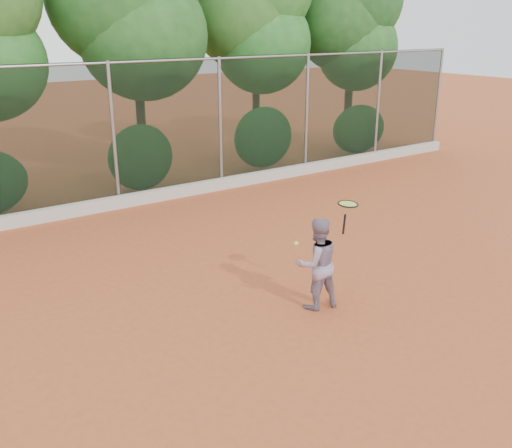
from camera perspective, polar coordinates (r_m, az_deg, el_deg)
ground at (r=8.99m, az=3.69°, el=-9.30°), size 80.00×80.00×0.00m
concrete_curb at (r=14.48m, az=-13.27°, el=2.20°), size 24.00×0.20×0.30m
tennis_player at (r=9.02m, az=6.10°, el=-3.95°), size 0.83×0.70×1.50m
chainlink_fence at (r=14.25m, az=-14.08°, el=8.95°), size 24.09×0.09×3.50m
foliage_backdrop at (r=15.74m, az=-19.61°, el=18.72°), size 23.70×3.63×7.55m
tennis_racket at (r=8.97m, az=9.14°, el=1.75°), size 0.40×0.41×0.54m
tennis_ball_in_flight at (r=7.80m, az=4.04°, el=-1.95°), size 0.06×0.06×0.06m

